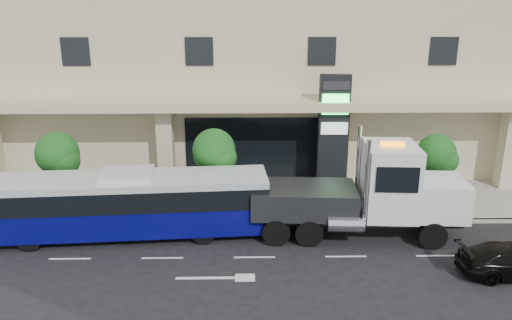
% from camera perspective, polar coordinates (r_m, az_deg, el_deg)
% --- Properties ---
extents(ground, '(120.00, 120.00, 0.00)m').
position_cam_1_polar(ground, '(23.45, -0.24, -9.33)').
color(ground, black).
rests_on(ground, ground).
extents(sidewalk, '(120.00, 6.00, 0.15)m').
position_cam_1_polar(sidewalk, '(27.99, -0.37, -4.61)').
color(sidewalk, gray).
rests_on(sidewalk, ground).
extents(curb, '(120.00, 0.30, 0.15)m').
position_cam_1_polar(curb, '(25.23, -0.30, -7.15)').
color(curb, gray).
rests_on(curb, ground).
extents(convention_center, '(60.00, 17.60, 20.00)m').
position_cam_1_polar(convention_center, '(36.41, -0.59, 16.41)').
color(convention_center, '#BDB38E').
rests_on(convention_center, ground).
extents(tree_left, '(2.27, 2.20, 4.22)m').
position_cam_1_polar(tree_left, '(27.43, -21.68, 0.38)').
color(tree_left, '#422B19').
rests_on(tree_left, sidewalk).
extents(tree_mid, '(2.28, 2.20, 4.38)m').
position_cam_1_polar(tree_mid, '(25.67, -4.77, 0.81)').
color(tree_mid, '#422B19').
rests_on(tree_mid, sidewalk).
extents(tree_right, '(2.10, 2.00, 4.04)m').
position_cam_1_polar(tree_right, '(27.48, 19.93, 0.44)').
color(tree_right, '#422B19').
rests_on(tree_right, sidewalk).
extents(city_bus, '(13.07, 3.67, 3.27)m').
position_cam_1_polar(city_bus, '(24.10, -14.30, -4.81)').
color(city_bus, black).
rests_on(city_bus, ground).
extents(tow_truck, '(11.14, 3.34, 5.06)m').
position_cam_1_polar(tow_truck, '(23.82, 12.55, -3.87)').
color(tow_truck, '#2D3033').
rests_on(tow_truck, ground).
extents(signage_pylon, '(1.71, 0.66, 6.78)m').
position_cam_1_polar(signage_pylon, '(28.36, 8.81, 2.94)').
color(signage_pylon, black).
rests_on(signage_pylon, sidewalk).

